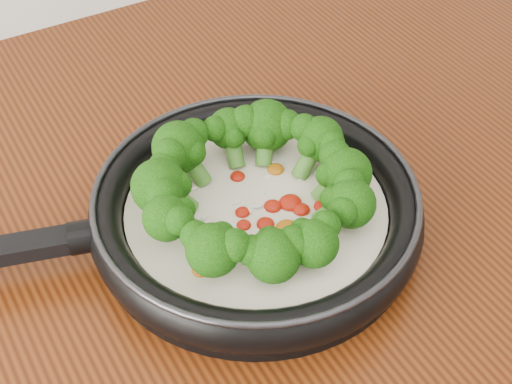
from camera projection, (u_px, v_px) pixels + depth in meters
skillet at (253, 206)px, 0.68m from camera, size 0.49×0.37×0.09m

